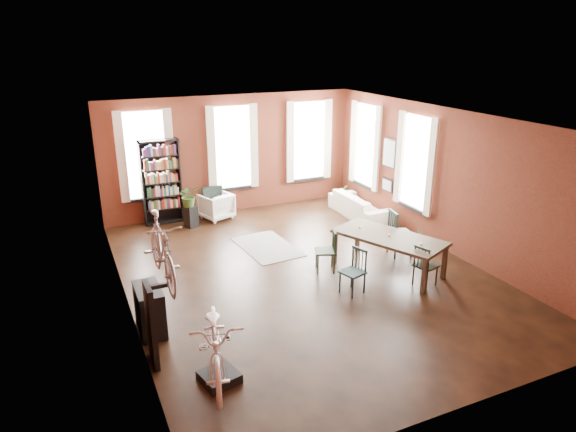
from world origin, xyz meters
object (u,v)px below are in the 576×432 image
dining_chair_c (426,265)px  cream_sofa (360,202)px  dining_table (388,253)px  dining_chair_a (353,272)px  bike_trainer (219,377)px  console_table (150,310)px  white_armchair (216,205)px  dining_chair_d (400,233)px  dining_chair_b (325,251)px  plant_stand (191,216)px  bookshelf (161,182)px  bicycle_floor (215,312)px

dining_chair_c → cream_sofa: 4.15m
dining_table → dining_chair_a: bearing=-179.1°
cream_sofa → bike_trainer: (-5.60, -5.24, -0.34)m
dining_chair_c → console_table: 5.25m
white_armchair → console_table: console_table is taller
dining_chair_d → white_armchair: size_ratio=1.36×
dining_chair_b → console_table: size_ratio=1.12×
white_armchair → cream_sofa: 3.88m
dining_chair_d → white_armchair: (-3.03, 4.04, -0.14)m
dining_chair_d → plant_stand: dining_chair_d is taller
white_armchair → dining_chair_c: bearing=96.3°
dining_chair_b → plant_stand: (-1.89, 3.74, -0.17)m
dining_chair_b → cream_sofa: 3.63m
cream_sofa → dining_chair_c: bearing=166.0°
dining_chair_a → cream_sofa: size_ratio=0.42×
dining_chair_c → bookshelf: bearing=18.7°
dining_chair_d → plant_stand: (-3.80, 3.70, -0.25)m
bookshelf → console_table: 5.40m
bicycle_floor → dining_chair_a: bearing=39.9°
white_armchair → bookshelf: bearing=-30.4°
dining_chair_c → dining_chair_a: bearing=62.2°
dining_chair_d → plant_stand: bearing=56.0°
dining_chair_c → bicycle_floor: (-4.60, -1.20, 0.70)m
plant_stand → white_armchair: bearing=23.3°
dining_table → dining_chair_d: 0.91m
cream_sofa → bicycle_floor: size_ratio=1.06×
dining_chair_c → plant_stand: dining_chair_c is taller
dining_chair_b → bicycle_floor: bearing=-28.9°
bookshelf → bicycle_floor: size_ratio=1.12×
white_armchair → bike_trainer: bearing=54.3°
dining_chair_d → bicycle_floor: 5.71m
dining_table → bicycle_floor: bearing=-178.4°
bookshelf → white_armchair: bearing=-11.3°
dining_chair_b → dining_chair_d: 1.91m
dining_chair_d → white_armchair: dining_chair_d is taller
dining_chair_a → dining_chair_c: (1.48, -0.31, -0.01)m
dining_table → cream_sofa: cream_sofa is taller
dining_chair_d → bicycle_floor: (-5.03, -2.63, 0.61)m
dining_chair_c → plant_stand: 6.14m
dining_chair_b → plant_stand: bearing=-131.8°
bike_trainer → white_armchair: bearing=73.4°
dining_table → dining_chair_b: size_ratio=2.53×
dining_chair_c → cream_sofa: bearing=-29.8°
white_armchair → bicycle_floor: bearing=54.2°
dining_chair_a → console_table: bearing=-109.7°
dining_chair_a → console_table: dining_chair_a is taller
bookshelf → cream_sofa: (4.95, -1.70, -0.69)m
white_armchair → bicycle_floor: bicycle_floor is taller
dining_table → dining_chair_b: (-1.20, 0.52, 0.06)m
dining_chair_a → dining_chair_d: (1.90, 1.11, 0.08)m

